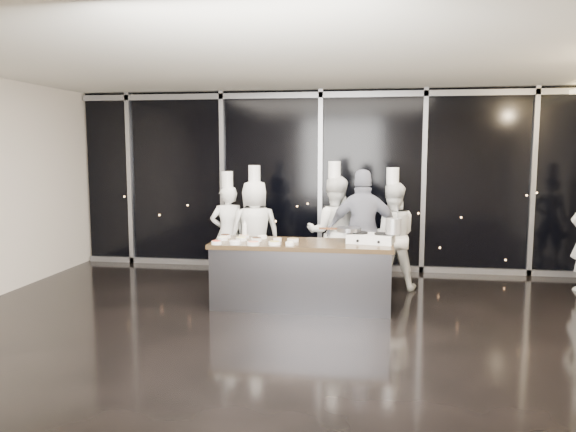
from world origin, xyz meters
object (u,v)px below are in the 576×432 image
(stove, at_px, (371,238))
(guest, at_px, (363,232))
(chef_far_left, at_px, (228,232))
(stock_pot, at_px, (393,226))
(chef_center, at_px, (334,232))
(chef_left, at_px, (255,231))
(chef_right, at_px, (391,236))
(demo_counter, at_px, (302,274))
(frying_pan, at_px, (348,229))

(stove, distance_m, guest, 0.82)
(chef_far_left, bearing_deg, stock_pot, 129.16)
(stock_pot, height_order, chef_center, chef_center)
(chef_far_left, height_order, chef_left, chef_left)
(chef_center, xyz_separation_m, chef_right, (0.88, 0.05, -0.04))
(stock_pot, bearing_deg, chef_left, 149.72)
(guest, xyz_separation_m, chef_right, (0.42, 0.28, -0.10))
(stove, distance_m, chef_far_left, 2.66)
(demo_counter, xyz_separation_m, stock_pot, (1.22, 0.02, 0.69))
(stove, height_order, stock_pot, stock_pot)
(stock_pot, distance_m, chef_left, 2.52)
(frying_pan, xyz_separation_m, guest, (0.19, 0.74, -0.14))
(demo_counter, relative_size, frying_pan, 4.11)
(chef_far_left, xyz_separation_m, guest, (2.21, -0.45, 0.12))
(chef_right, bearing_deg, stock_pot, 84.70)
(chef_left, bearing_deg, chef_right, 155.40)
(chef_far_left, distance_m, chef_left, 0.48)
(chef_right, bearing_deg, chef_center, -1.44)
(chef_center, height_order, chef_right, chef_center)
(chef_center, bearing_deg, chef_right, 179.41)
(chef_left, relative_size, chef_center, 0.96)
(frying_pan, relative_size, chef_left, 0.31)
(stock_pot, relative_size, chef_far_left, 0.11)
(frying_pan, bearing_deg, demo_counter, -155.22)
(chef_far_left, bearing_deg, stove, 127.69)
(stock_pot, bearing_deg, demo_counter, -179.28)
(stove, relative_size, chef_left, 0.35)
(stock_pot, relative_size, guest, 0.11)
(stock_pot, xyz_separation_m, chef_far_left, (-2.63, 1.33, -0.33))
(frying_pan, xyz_separation_m, stock_pot, (0.60, -0.14, 0.08))
(chef_left, bearing_deg, chef_center, 151.36)
(stock_pot, bearing_deg, chef_center, 128.11)
(guest, bearing_deg, stock_pot, 108.62)
(stove, distance_m, frying_pan, 0.33)
(frying_pan, xyz_separation_m, chef_far_left, (-2.02, 1.19, -0.26))
(chef_left, height_order, chef_center, chef_center)
(stove, bearing_deg, chef_far_left, 162.36)
(stock_pot, relative_size, chef_left, 0.11)
(stove, xyz_separation_m, chef_right, (0.30, 1.09, -0.13))
(demo_counter, relative_size, chef_far_left, 1.37)
(chef_right, bearing_deg, stove, 69.66)
(stove, xyz_separation_m, stock_pot, (0.29, -0.07, 0.18))
(chef_left, bearing_deg, chef_far_left, -31.01)
(frying_pan, bearing_deg, chef_center, 116.17)
(demo_counter, distance_m, chef_center, 1.26)
(demo_counter, bearing_deg, stove, 5.41)
(chef_right, bearing_deg, chef_left, -7.34)
(chef_center, height_order, guest, chef_center)
(frying_pan, xyz_separation_m, chef_center, (-0.27, 0.97, -0.19))
(stove, xyz_separation_m, guest, (-0.12, 0.81, -0.03))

